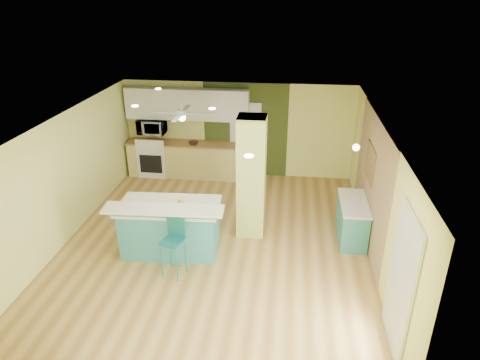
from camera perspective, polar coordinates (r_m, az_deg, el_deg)
name	(u,v)px	position (r m, az deg, el deg)	size (l,w,h in m)	color
floor	(216,242)	(8.74, -3.18, -8.28)	(6.00, 7.00, 0.01)	olive
ceiling	(213,122)	(7.68, -3.62, 7.66)	(6.00, 7.00, 0.01)	white
wall_back	(238,130)	(11.36, -0.25, 6.70)	(6.00, 0.01, 2.50)	#E6E77C
wall_front	(161,314)	(5.27, -10.43, -17.22)	(6.00, 0.01, 2.50)	#E6E77C
wall_left	(65,178)	(9.14, -22.28, 0.22)	(0.01, 7.00, 2.50)	#E6E77C
wall_right	(377,195)	(8.18, 17.82, -1.90)	(0.01, 7.00, 2.50)	#E6E77C
wood_panel	(371,181)	(8.71, 17.08, -0.15)	(0.02, 3.40, 2.50)	#8F7251
olive_accent	(246,130)	(11.32, 0.75, 6.63)	(2.20, 0.02, 2.50)	#39461C
interior_door	(245,140)	(11.37, 0.73, 5.39)	(0.82, 0.05, 2.00)	white
french_door	(401,283)	(6.34, 20.66, -12.73)	(0.04, 1.08, 2.10)	silver
column	(251,177)	(8.50, 1.52, 0.37)	(0.55, 0.55, 2.50)	#AFBF58
kitchen_run	(189,159)	(11.57, -6.84, 2.76)	(3.25, 0.63, 0.94)	#C9BF69
stove	(154,158)	(11.82, -11.34, 2.86)	(0.76, 0.66, 1.08)	white
upper_cabinets	(187,104)	(11.23, -7.08, 10.01)	(3.20, 0.34, 0.80)	silver
microwave	(152,127)	(11.54, -11.69, 6.99)	(0.70, 0.48, 0.39)	silver
ceiling_fan	(182,113)	(9.91, -7.78, 8.79)	(1.41, 1.41, 0.61)	silver
pendant_lamp	(356,147)	(8.56, 15.23, 4.24)	(0.14, 0.14, 0.69)	silver
wall_decor	(370,163)	(8.77, 16.98, 2.18)	(0.03, 0.90, 0.70)	brown
peninsula	(170,227)	(8.30, -9.28, -6.19)	(2.16, 1.24, 1.15)	teal
bar_stool	(174,238)	(7.58, -8.76, -7.61)	(0.45, 0.45, 1.09)	teal
side_counter	(352,220)	(8.95, 14.70, -5.19)	(0.54, 1.28, 0.82)	teal
fruit_bowl	(193,143)	(11.29, -6.24, 4.95)	(0.26, 0.26, 0.06)	#3D2418
canister	(181,201)	(8.03, -7.90, -2.85)	(0.13, 0.13, 0.15)	gold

